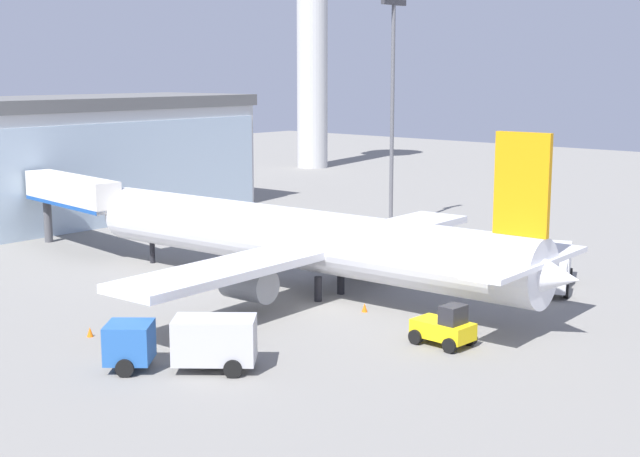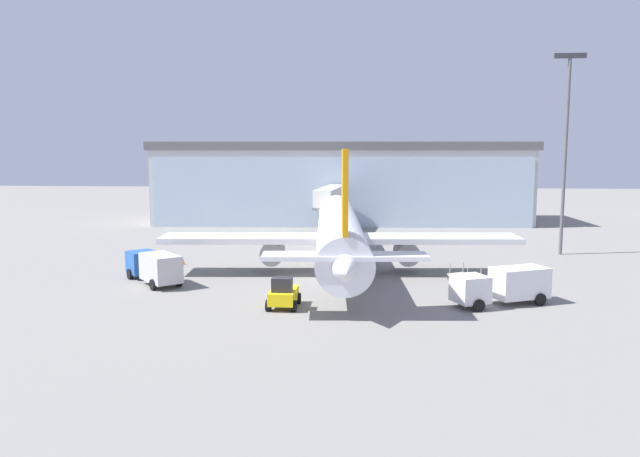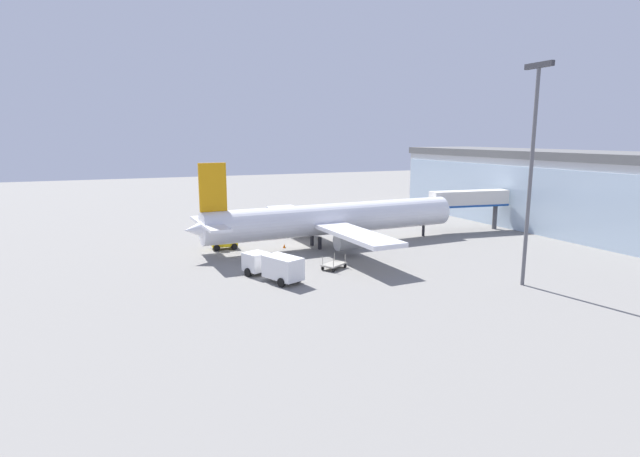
{
  "view_description": "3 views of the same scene",
  "coord_description": "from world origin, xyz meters",
  "px_view_note": "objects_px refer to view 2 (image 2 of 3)",
  "views": [
    {
      "loc": [
        -40.57,
        -35.81,
        14.47
      ],
      "look_at": [
        3.82,
        4.42,
        3.93
      ],
      "focal_mm": 50.0,
      "sensor_mm": 36.0,
      "label": 1
    },
    {
      "loc": [
        3.9,
        -52.97,
        11.49
      ],
      "look_at": [
        -0.31,
        2.8,
        4.05
      ],
      "focal_mm": 35.0,
      "sensor_mm": 36.0,
      "label": 2
    },
    {
      "loc": [
        60.78,
        -21.54,
        14.38
      ],
      "look_at": [
        0.56,
        2.51,
        2.26
      ],
      "focal_mm": 28.0,
      "sensor_mm": 36.0,
      "label": 3
    }
  ],
  "objects_px": {
    "jet_bridge": "(330,198)",
    "catering_truck": "(154,266)",
    "pushback_tug": "(283,294)",
    "safety_cone_nose": "(323,282)",
    "apron_light_mast": "(566,139)",
    "baggage_cart": "(465,277)",
    "airplane": "(339,233)",
    "safety_cone_wingtip": "(183,262)",
    "fuel_truck": "(504,285)"
  },
  "relations": [
    {
      "from": "airplane",
      "to": "safety_cone_wingtip",
      "type": "distance_m",
      "value": 15.77
    },
    {
      "from": "catering_truck",
      "to": "baggage_cart",
      "type": "bearing_deg",
      "value": -126.12
    },
    {
      "from": "safety_cone_nose",
      "to": "safety_cone_wingtip",
      "type": "relative_size",
      "value": 1.0
    },
    {
      "from": "apron_light_mast",
      "to": "pushback_tug",
      "type": "xyz_separation_m",
      "value": [
        -26.51,
        -24.14,
        -11.26
      ]
    },
    {
      "from": "apron_light_mast",
      "to": "catering_truck",
      "type": "height_order",
      "value": "apron_light_mast"
    },
    {
      "from": "apron_light_mast",
      "to": "catering_truck",
      "type": "bearing_deg",
      "value": -156.04
    },
    {
      "from": "airplane",
      "to": "safety_cone_nose",
      "type": "relative_size",
      "value": 70.25
    },
    {
      "from": "jet_bridge",
      "to": "airplane",
      "type": "distance_m",
      "value": 24.14
    },
    {
      "from": "airplane",
      "to": "baggage_cart",
      "type": "bearing_deg",
      "value": -114.95
    },
    {
      "from": "baggage_cart",
      "to": "safety_cone_nose",
      "type": "bearing_deg",
      "value": 67.37
    },
    {
      "from": "catering_truck",
      "to": "safety_cone_nose",
      "type": "relative_size",
      "value": 12.63
    },
    {
      "from": "baggage_cart",
      "to": "safety_cone_wingtip",
      "type": "height_order",
      "value": "baggage_cart"
    },
    {
      "from": "pushback_tug",
      "to": "safety_cone_nose",
      "type": "relative_size",
      "value": 5.9
    },
    {
      "from": "safety_cone_nose",
      "to": "apron_light_mast",
      "type": "bearing_deg",
      "value": 34.6
    },
    {
      "from": "jet_bridge",
      "to": "fuel_truck",
      "type": "relative_size",
      "value": 1.68
    },
    {
      "from": "airplane",
      "to": "jet_bridge",
      "type": "bearing_deg",
      "value": 1.56
    },
    {
      "from": "fuel_truck",
      "to": "safety_cone_wingtip",
      "type": "bearing_deg",
      "value": -49.74
    },
    {
      "from": "airplane",
      "to": "catering_truck",
      "type": "distance_m",
      "value": 16.69
    },
    {
      "from": "pushback_tug",
      "to": "apron_light_mast",
      "type": "bearing_deg",
      "value": -46.24
    },
    {
      "from": "apron_light_mast",
      "to": "pushback_tug",
      "type": "bearing_deg",
      "value": -137.68
    },
    {
      "from": "airplane",
      "to": "catering_truck",
      "type": "relative_size",
      "value": 5.56
    },
    {
      "from": "catering_truck",
      "to": "safety_cone_nose",
      "type": "xyz_separation_m",
      "value": [
        14.18,
        0.36,
        -1.19
      ]
    },
    {
      "from": "jet_bridge",
      "to": "pushback_tug",
      "type": "height_order",
      "value": "jet_bridge"
    },
    {
      "from": "fuel_truck",
      "to": "pushback_tug",
      "type": "xyz_separation_m",
      "value": [
        -15.86,
        -2.05,
        -0.49
      ]
    },
    {
      "from": "fuel_truck",
      "to": "baggage_cart",
      "type": "xyz_separation_m",
      "value": [
        -1.62,
        7.3,
        -0.97
      ]
    },
    {
      "from": "fuel_truck",
      "to": "safety_cone_wingtip",
      "type": "height_order",
      "value": "fuel_truck"
    },
    {
      "from": "catering_truck",
      "to": "pushback_tug",
      "type": "height_order",
      "value": "catering_truck"
    },
    {
      "from": "apron_light_mast",
      "to": "airplane",
      "type": "bearing_deg",
      "value": -155.38
    },
    {
      "from": "baggage_cart",
      "to": "safety_cone_wingtip",
      "type": "xyz_separation_m",
      "value": [
        -26.16,
        6.1,
        -0.23
      ]
    },
    {
      "from": "catering_truck",
      "to": "fuel_truck",
      "type": "xyz_separation_m",
      "value": [
        27.72,
        -5.04,
        0.0
      ]
    },
    {
      "from": "apron_light_mast",
      "to": "baggage_cart",
      "type": "bearing_deg",
      "value": -129.68
    },
    {
      "from": "jet_bridge",
      "to": "airplane",
      "type": "bearing_deg",
      "value": -168.58
    },
    {
      "from": "apron_light_mast",
      "to": "baggage_cart",
      "type": "height_order",
      "value": "apron_light_mast"
    },
    {
      "from": "safety_cone_nose",
      "to": "safety_cone_wingtip",
      "type": "bearing_deg",
      "value": 150.71
    },
    {
      "from": "jet_bridge",
      "to": "catering_truck",
      "type": "xyz_separation_m",
      "value": [
        -13.0,
        -30.46,
        -3.28
      ]
    },
    {
      "from": "airplane",
      "to": "safety_cone_nose",
      "type": "bearing_deg",
      "value": 166.26
    },
    {
      "from": "jet_bridge",
      "to": "airplane",
      "type": "xyz_separation_m",
      "value": [
        2.25,
        -24.01,
        -1.19
      ]
    },
    {
      "from": "pushback_tug",
      "to": "safety_cone_nose",
      "type": "xyz_separation_m",
      "value": [
        2.33,
        7.45,
        -0.7
      ]
    },
    {
      "from": "jet_bridge",
      "to": "safety_cone_nose",
      "type": "distance_m",
      "value": 30.45
    },
    {
      "from": "baggage_cart",
      "to": "safety_cone_wingtip",
      "type": "relative_size",
      "value": 5.86
    },
    {
      "from": "apron_light_mast",
      "to": "fuel_truck",
      "type": "xyz_separation_m",
      "value": [
        -10.65,
        -22.08,
        -10.76
      ]
    },
    {
      "from": "airplane",
      "to": "safety_cone_wingtip",
      "type": "xyz_separation_m",
      "value": [
        -15.31,
        1.9,
        -3.28
      ]
    },
    {
      "from": "pushback_tug",
      "to": "safety_cone_wingtip",
      "type": "height_order",
      "value": "pushback_tug"
    },
    {
      "from": "airplane",
      "to": "baggage_cart",
      "type": "height_order",
      "value": "airplane"
    },
    {
      "from": "safety_cone_nose",
      "to": "baggage_cart",
      "type": "bearing_deg",
      "value": 9.04
    },
    {
      "from": "catering_truck",
      "to": "safety_cone_wingtip",
      "type": "height_order",
      "value": "catering_truck"
    },
    {
      "from": "jet_bridge",
      "to": "catering_truck",
      "type": "height_order",
      "value": "jet_bridge"
    },
    {
      "from": "airplane",
      "to": "baggage_cart",
      "type": "relative_size",
      "value": 11.99
    },
    {
      "from": "jet_bridge",
      "to": "catering_truck",
      "type": "bearing_deg",
      "value": 162.95
    },
    {
      "from": "fuel_truck",
      "to": "pushback_tug",
      "type": "distance_m",
      "value": 16.0
    }
  ]
}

